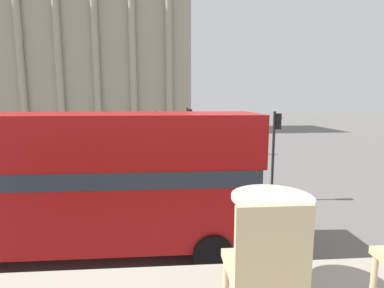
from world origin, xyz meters
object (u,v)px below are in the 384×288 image
at_px(double_decker_bus, 59,178).
at_px(pedestrian_yellow, 261,143).
at_px(cafe_chair_0, 265,267).
at_px(traffic_light_far, 157,125).
at_px(car_silver, 224,151).
at_px(pedestrian_red, 114,134).
at_px(pedestrian_grey, 83,133).
at_px(plaza_building_left, 88,46).
at_px(car_navy, 132,165).
at_px(traffic_light_mid, 189,131).
at_px(cafe_dining_table, 271,221).
at_px(pedestrian_black, 244,132).
at_px(traffic_light_near, 275,143).

relative_size(double_decker_bus, pedestrian_yellow, 6.76).
height_order(cafe_chair_0, traffic_light_far, cafe_chair_0).
xyz_separation_m(car_silver, pedestrian_red, (-10.02, 9.81, 0.26)).
relative_size(pedestrian_red, pedestrian_grey, 0.95).
distance_m(plaza_building_left, car_navy, 32.83).
bearing_deg(traffic_light_mid, pedestrian_yellow, 44.05).
xyz_separation_m(car_navy, pedestrian_red, (-3.57, 14.23, 0.26)).
relative_size(cafe_dining_table, pedestrian_black, 0.45).
relative_size(car_navy, pedestrian_black, 2.61).
height_order(car_silver, pedestrian_red, pedestrian_red).
xyz_separation_m(double_decker_bus, pedestrian_yellow, (10.92, 15.82, -1.40)).
bearing_deg(car_silver, car_navy, 143.24).
height_order(car_navy, pedestrian_red, pedestrian_red).
xyz_separation_m(cafe_dining_table, traffic_light_far, (-1.80, 24.80, -1.36)).
bearing_deg(traffic_light_near, double_decker_bus, -151.14).
distance_m(traffic_light_mid, traffic_light_far, 9.01).
xyz_separation_m(car_navy, pedestrian_grey, (-6.88, 14.71, 0.32)).
bearing_deg(cafe_dining_table, cafe_chair_0, -111.96).
relative_size(traffic_light_near, pedestrian_grey, 2.33).
bearing_deg(traffic_light_near, plaza_building_left, 116.07).
relative_size(pedestrian_yellow, pedestrian_grey, 0.96).
relative_size(cafe_dining_table, car_navy, 0.17).
bearing_deg(car_silver, pedestrian_red, 64.44).
height_order(cafe_chair_0, pedestrian_grey, cafe_chair_0).
xyz_separation_m(traffic_light_mid, pedestrian_grey, (-10.36, 14.42, -1.67)).
bearing_deg(pedestrian_black, car_silver, 123.46).
xyz_separation_m(traffic_light_far, car_silver, (5.22, -4.59, -1.68)).
xyz_separation_m(cafe_chair_0, pedestrian_black, (8.01, 31.85, -2.80)).
distance_m(cafe_dining_table, traffic_light_near, 11.74).
bearing_deg(traffic_light_far, traffic_light_near, -67.15).
height_order(cafe_dining_table, car_silver, cafe_dining_table).
distance_m(traffic_light_near, traffic_light_far, 15.00).
bearing_deg(traffic_light_far, plaza_building_left, 118.18).
bearing_deg(pedestrian_yellow, pedestrian_grey, -9.76).
height_order(traffic_light_near, pedestrian_grey, traffic_light_near).
distance_m(plaza_building_left, pedestrian_red, 19.75).
distance_m(pedestrian_red, pedestrian_grey, 3.35).
bearing_deg(pedestrian_yellow, traffic_light_far, 0.62).
bearing_deg(pedestrian_yellow, double_decker_bus, 71.17).
xyz_separation_m(cafe_dining_table, plaza_building_left, (-12.58, 44.92, 8.72)).
bearing_deg(double_decker_bus, car_silver, 65.69).
xyz_separation_m(cafe_chair_0, car_silver, (3.64, 20.77, -3.02)).
bearing_deg(pedestrian_grey, pedestrian_black, 38.99).
relative_size(car_navy, pedestrian_grey, 2.38).
distance_m(cafe_dining_table, pedestrian_black, 32.36).
height_order(double_decker_bus, traffic_light_mid, double_decker_bus).
height_order(traffic_light_far, pedestrian_red, traffic_light_far).
bearing_deg(pedestrian_yellow, cafe_chair_0, 88.36).
bearing_deg(car_navy, traffic_light_near, -26.36).
bearing_deg(pedestrian_grey, car_silver, -1.21).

